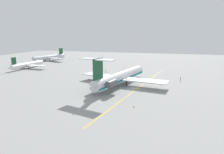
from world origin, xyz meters
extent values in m
plane|color=gray|center=(0.00, 0.00, 0.00)|extent=(318.57, 318.57, 0.00)
cylinder|color=silver|center=(4.45, 6.77, 3.60)|extent=(40.28, 14.34, 4.32)
cone|color=silver|center=(24.05, 1.69, 3.60)|extent=(5.40, 5.14, 4.15)
cone|color=silver|center=(-15.15, 11.85, 3.99)|extent=(7.02, 5.13, 3.67)
cube|color=teal|center=(4.45, 6.77, 2.63)|extent=(39.43, 14.20, 0.95)
cube|color=silver|center=(8.12, 17.35, 2.84)|extent=(12.63, 19.22, 0.43)
cube|color=silver|center=(2.52, -4.26, 2.84)|extent=(9.35, 18.80, 0.43)
cylinder|color=#515156|center=(-8.18, 13.64, 3.92)|extent=(5.85, 3.78, 2.51)
cube|color=silver|center=(-8.37, 12.91, 3.92)|extent=(3.48, 2.15, 0.52)
cylinder|color=#515156|center=(-9.92, 6.91, 3.92)|extent=(5.85, 3.78, 2.51)
cube|color=silver|center=(-9.73, 7.64, 3.92)|extent=(3.48, 2.15, 0.52)
cube|color=#195133|center=(-12.53, 11.18, 9.58)|extent=(5.77, 1.89, 7.65)
cube|color=silver|center=(-12.10, 14.64, 13.10)|extent=(5.50, 7.11, 0.30)
cube|color=silver|center=(-13.84, 7.93, 13.10)|extent=(5.50, 7.11, 0.30)
cylinder|color=black|center=(16.43, 3.67, 1.64)|extent=(0.48, 0.48, 3.28)
cylinder|color=black|center=(4.01, 10.45, 1.64)|extent=(0.48, 0.48, 3.28)
cylinder|color=black|center=(2.28, 3.77, 1.64)|extent=(0.48, 0.48, 3.28)
cylinder|color=white|center=(29.93, 75.16, 2.43)|extent=(26.52, 5.17, 3.15)
cone|color=white|center=(43.07, 74.15, 2.43)|extent=(2.80, 3.18, 2.99)
cube|color=white|center=(30.52, 82.73, 2.12)|extent=(5.49, 12.35, 0.38)
cube|color=white|center=(29.35, 67.59, 2.12)|extent=(5.49, 12.35, 0.38)
cube|color=#195133|center=(18.79, 76.02, 6.16)|extent=(3.45, 0.58, 4.30)
cylinder|color=black|center=(29.93, 75.16, 1.06)|extent=(0.38, 0.38, 2.12)
cylinder|color=silver|center=(67.53, 83.78, 2.85)|extent=(30.46, 13.12, 3.69)
cone|color=silver|center=(52.87, 88.58, 2.85)|extent=(3.96, 4.27, 3.50)
cube|color=silver|center=(64.76, 75.33, 2.48)|extent=(9.49, 15.05, 0.44)
cube|color=silver|center=(70.30, 92.22, 2.48)|extent=(9.49, 15.05, 0.44)
cube|color=#195133|center=(79.96, 79.70, 7.21)|extent=(3.94, 1.60, 5.03)
cylinder|color=black|center=(67.53, 83.78, 1.24)|extent=(0.44, 0.44, 2.48)
cylinder|color=black|center=(18.45, -19.02, 0.42)|extent=(0.11, 0.11, 0.85)
cylinder|color=black|center=(18.31, -18.98, 0.42)|extent=(0.11, 0.11, 0.85)
cylinder|color=#191E4C|center=(18.38, -19.00, 1.18)|extent=(0.29, 0.29, 0.67)
sphere|color=brown|center=(18.38, -19.00, 1.65)|extent=(0.27, 0.27, 0.27)
cylinder|color=#191E4C|center=(18.55, -19.06, 1.22)|extent=(0.08, 0.08, 0.57)
cylinder|color=#191E4C|center=(18.20, -18.94, 1.22)|extent=(0.08, 0.08, 0.57)
cylinder|color=black|center=(28.58, 21.45, 0.40)|extent=(0.10, 0.10, 0.80)
cylinder|color=black|center=(28.71, 21.40, 0.40)|extent=(0.10, 0.10, 0.80)
cylinder|color=orange|center=(28.65, 21.42, 1.12)|extent=(0.27, 0.27, 0.64)
sphere|color=brown|center=(28.65, 21.42, 1.57)|extent=(0.25, 0.25, 0.25)
cylinder|color=orange|center=(28.48, 21.48, 1.15)|extent=(0.07, 0.07, 0.54)
cylinder|color=orange|center=(28.81, 21.36, 1.15)|extent=(0.07, 0.07, 0.54)
cone|color=#EA590F|center=(-21.71, -3.53, 0.28)|extent=(0.40, 0.40, 0.55)
cube|color=gold|center=(4.45, -2.23, 0.00)|extent=(86.53, 15.94, 0.01)
camera|label=1|loc=(-77.80, -12.48, 21.60)|focal=31.56mm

